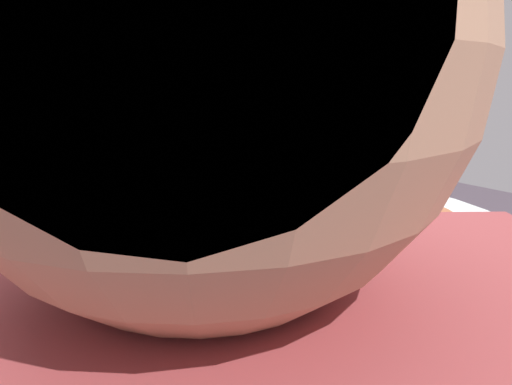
{
  "coord_description": "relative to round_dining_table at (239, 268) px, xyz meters",
  "views": [
    {
      "loc": [
        -0.96,
        0.58,
        1.09
      ],
      "look_at": [
        -0.0,
        -0.05,
        0.82
      ],
      "focal_mm": 34.47,
      "sensor_mm": 36.0,
      "label": 1
    }
  ],
  "objects": [
    {
      "name": "round_dining_table",
      "position": [
        0.0,
        0.0,
        0.0
      ],
      "size": [
        1.33,
        1.33,
        0.74
      ],
      "color": "#99999E",
      "rests_on": "ground"
    },
    {
      "name": "dish_tofu_braise",
      "position": [
        0.07,
        -0.39,
        0.13
      ],
      "size": [
        0.2,
        0.2,
        0.04
      ],
      "color": "silver",
      "rests_on": "round_dining_table"
    },
    {
      "name": "dish_stirfry",
      "position": [
        -0.23,
        -0.37,
        0.13
      ],
      "size": [
        0.19,
        0.19,
        0.04
      ],
      "color": "white",
      "rests_on": "round_dining_table"
    },
    {
      "name": "dish_greens",
      "position": [
        -0.2,
        0.28,
        0.13
      ],
      "size": [
        0.23,
        0.23,
        0.06
      ],
      "color": "white",
      "rests_on": "round_dining_table"
    },
    {
      "name": "green_bottle",
      "position": [
        -0.57,
        0.11,
        0.22
      ],
      "size": [
        0.08,
        0.08,
        0.28
      ],
      "color": "#387E39",
      "rests_on": "round_dining_table"
    },
    {
      "name": "tea_cup_far",
      "position": [
        -0.6,
        -0.03,
        0.14
      ],
      "size": [
        0.07,
        0.07,
        0.06
      ],
      "primitive_type": "cylinder",
      "color": "silver",
      "rests_on": "round_dining_table"
    },
    {
      "name": "dish_eggplant",
      "position": [
        0.22,
        0.37,
        0.13
      ],
      "size": [
        0.21,
        0.21,
        0.04
      ],
      "color": "silver",
      "rests_on": "round_dining_table"
    },
    {
      "name": "soup_bowl",
      "position": [
        0.3,
        -0.15,
        0.14
      ],
      "size": [
        0.25,
        0.24,
        0.07
      ],
      "color": "white",
      "rests_on": "round_dining_table"
    },
    {
      "name": "rice_bowl",
      "position": [
        -0.3,
        -0.05,
        0.16
      ],
      "size": [
        0.3,
        0.3,
        0.1
      ],
      "color": "#B2B5BA",
      "rests_on": "round_dining_table"
    }
  ]
}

